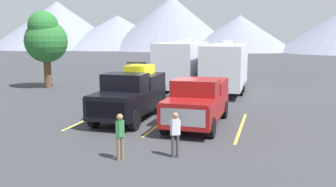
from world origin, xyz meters
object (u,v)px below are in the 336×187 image
camper_trailer_b (226,65)px  person_b (175,132)px  pickup_truck_a (131,94)px  pickup_truck_b (198,101)px  camper_trailer_a (183,63)px  person_a (120,133)px

camper_trailer_b → person_b: size_ratio=5.50×
pickup_truck_a → camper_trailer_b: 9.99m
camper_trailer_b → pickup_truck_b: bearing=-90.1°
camper_trailer_a → person_b: (3.25, -14.63, -1.12)m
camper_trailer_a → person_a: bearing=-84.1°
pickup_truck_b → person_a: pickup_truck_b is taller
person_b → camper_trailer_b: bearing=90.6°
pickup_truck_a → person_b: 6.08m
person_a → person_b: (1.66, 0.73, -0.00)m
camper_trailer_a → person_a: camper_trailer_a is taller
pickup_truck_b → person_b: (0.17, -4.70, -0.23)m
person_a → person_b: size_ratio=1.00×
pickup_truck_b → person_a: bearing=-105.4°
person_a → person_b: 1.81m
pickup_truck_b → pickup_truck_a: bearing=175.7°
person_b → camper_trailer_a: bearing=102.5°
camper_trailer_a → person_a: 15.48m
pickup_truck_a → camper_trailer_a: (0.25, 9.67, 0.75)m
camper_trailer_b → person_b: (0.14, -14.34, -1.05)m
camper_trailer_b → person_b: camper_trailer_b is taller
pickup_truck_a → pickup_truck_b: pickup_truck_a is taller
pickup_truck_a → pickup_truck_b: bearing=-4.3°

